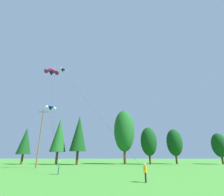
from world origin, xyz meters
TOP-DOWN VIEW (x-y plane):
  - treeline_tree_b at (-22.65, 49.71)m, footprint 3.79×3.79m
  - treeline_tree_c at (-12.79, 48.82)m, footprint 4.34×4.34m
  - treeline_tree_d at (-6.99, 47.76)m, footprint 4.46×4.46m
  - treeline_tree_e at (5.79, 50.30)m, footprint 5.91×5.91m
  - treeline_tree_f at (12.66, 49.75)m, footprint 4.50×4.50m
  - treeline_tree_g at (20.48, 51.35)m, footprint 4.42×4.42m
  - treeline_tree_h at (32.79, 50.41)m, footprint 4.07×4.07m
  - utility_pole at (-12.44, 36.14)m, footprint 2.20×0.26m
  - kite_flyer_near at (-4.61, 25.58)m, footprint 0.68×0.70m
  - kite_flyer_mid at (5.76, 19.23)m, footprint 0.37×0.60m
  - parafoil_kite_high_blue_white at (-9.94, 33.44)m, footprint 6.00×9.03m
  - parafoil_kite_mid_purple at (-8.89, 35.04)m, footprint 15.29×16.87m
  - parafoil_kite_far_magenta at (-10.44, 32.69)m, footprint 7.01×8.26m

SIDE VIEW (x-z plane):
  - kite_flyer_mid at x=5.76m, z-range 0.14..1.83m
  - kite_flyer_near at x=-4.61m, z-range 0.15..1.84m
  - treeline_tree_h at x=32.79m, z-range 0.88..9.29m
  - treeline_tree_g at x=20.48m, z-range 1.02..10.72m
  - treeline_tree_f at x=12.66m, z-range 1.05..11.03m
  - utility_pole at x=-12.44m, z-range 0.27..12.11m
  - treeline_tree_b at x=-22.65m, z-range 1.26..11.23m
  - treeline_tree_c at x=-12.79m, z-range 1.57..14.01m
  - treeline_tree_d at x=-6.99m, z-range 1.65..14.65m
  - treeline_tree_e at x=5.79m, z-range 1.61..16.82m
  - parafoil_kite_high_blue_white at x=-9.94m, z-range 6.20..16.62m
  - parafoil_kite_far_magenta at x=-10.44m, z-range 9.92..28.24m
  - parafoil_kite_mid_purple at x=-8.89m, z-range 10.77..30.98m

